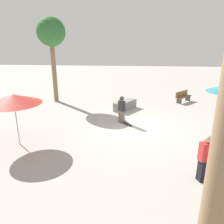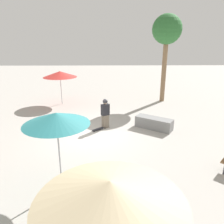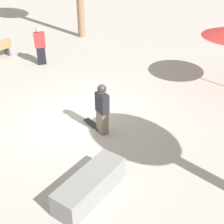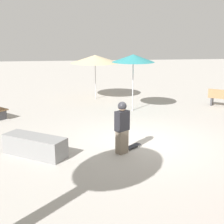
{
  "view_description": "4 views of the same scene",
  "coord_description": "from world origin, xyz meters",
  "px_view_note": "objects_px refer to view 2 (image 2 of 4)",
  "views": [
    {
      "loc": [
        -0.39,
        -11.39,
        4.62
      ],
      "look_at": [
        -1.33,
        0.26,
        0.75
      ],
      "focal_mm": 35.0,
      "sensor_mm": 36.0,
      "label": 1
    },
    {
      "loc": [
        10.09,
        0.83,
        4.53
      ],
      "look_at": [
        -1.22,
        1.01,
        0.74
      ],
      "focal_mm": 35.0,
      "sensor_mm": 36.0,
      "label": 2
    },
    {
      "loc": [
        -1.28,
        8.43,
        5.38
      ],
      "look_at": [
        -1.09,
        0.86,
        0.84
      ],
      "focal_mm": 50.0,
      "sensor_mm": 36.0,
      "label": 3
    },
    {
      "loc": [
        -9.5,
        2.05,
        3.57
      ],
      "look_at": [
        -1.01,
        0.98,
        1.35
      ],
      "focal_mm": 50.0,
      "sensor_mm": 36.0,
      "label": 4
    }
  ],
  "objects_px": {
    "shade_umbrella_red": "(60,74)",
    "shade_umbrella_tan": "(110,192)",
    "skater_main": "(105,112)",
    "concrete_ledge": "(154,123)",
    "palm_tree_right": "(167,32)",
    "shade_umbrella_teal": "(56,119)",
    "skateboard": "(99,129)"
  },
  "relations": [
    {
      "from": "shade_umbrella_red",
      "to": "shade_umbrella_teal",
      "type": "height_order",
      "value": "shade_umbrella_teal"
    },
    {
      "from": "concrete_ledge",
      "to": "shade_umbrella_tan",
      "type": "xyz_separation_m",
      "value": [
        7.76,
        -2.38,
        1.85
      ]
    },
    {
      "from": "concrete_ledge",
      "to": "shade_umbrella_tan",
      "type": "bearing_deg",
      "value": -17.04
    },
    {
      "from": "shade_umbrella_red",
      "to": "concrete_ledge",
      "type": "bearing_deg",
      "value": 50.78
    },
    {
      "from": "concrete_ledge",
      "to": "shade_umbrella_red",
      "type": "distance_m",
      "value": 7.75
    },
    {
      "from": "palm_tree_right",
      "to": "skateboard",
      "type": "bearing_deg",
      "value": -39.35
    },
    {
      "from": "skater_main",
      "to": "palm_tree_right",
      "type": "xyz_separation_m",
      "value": [
        -5.33,
        4.29,
        4.16
      ]
    },
    {
      "from": "shade_umbrella_tan",
      "to": "palm_tree_right",
      "type": "distance_m",
      "value": 14.15
    },
    {
      "from": "concrete_ledge",
      "to": "shade_umbrella_teal",
      "type": "relative_size",
      "value": 0.77
    },
    {
      "from": "concrete_ledge",
      "to": "shade_umbrella_teal",
      "type": "height_order",
      "value": "shade_umbrella_teal"
    },
    {
      "from": "shade_umbrella_red",
      "to": "palm_tree_right",
      "type": "bearing_deg",
      "value": 95.49
    },
    {
      "from": "concrete_ledge",
      "to": "shade_umbrella_red",
      "type": "height_order",
      "value": "shade_umbrella_red"
    },
    {
      "from": "shade_umbrella_red",
      "to": "palm_tree_right",
      "type": "height_order",
      "value": "palm_tree_right"
    },
    {
      "from": "skateboard",
      "to": "palm_tree_right",
      "type": "bearing_deg",
      "value": -168.58
    },
    {
      "from": "skater_main",
      "to": "shade_umbrella_red",
      "type": "bearing_deg",
      "value": -90.36
    },
    {
      "from": "concrete_ledge",
      "to": "skateboard",
      "type": "bearing_deg",
      "value": -86.63
    },
    {
      "from": "skater_main",
      "to": "shade_umbrella_teal",
      "type": "xyz_separation_m",
      "value": [
        5.09,
        -1.3,
        1.54
      ]
    },
    {
      "from": "skater_main",
      "to": "shade_umbrella_red",
      "type": "relative_size",
      "value": 0.67
    },
    {
      "from": "shade_umbrella_tan",
      "to": "palm_tree_right",
      "type": "bearing_deg",
      "value": 162.84
    },
    {
      "from": "concrete_ledge",
      "to": "palm_tree_right",
      "type": "bearing_deg",
      "value": 162.66
    },
    {
      "from": "skater_main",
      "to": "skateboard",
      "type": "distance_m",
      "value": 0.93
    },
    {
      "from": "skater_main",
      "to": "skateboard",
      "type": "bearing_deg",
      "value": 7.38
    },
    {
      "from": "skater_main",
      "to": "shade_umbrella_tan",
      "type": "xyz_separation_m",
      "value": [
        7.91,
        0.2,
        1.29
      ]
    },
    {
      "from": "skater_main",
      "to": "palm_tree_right",
      "type": "relative_size",
      "value": 0.26
    },
    {
      "from": "shade_umbrella_red",
      "to": "shade_umbrella_tan",
      "type": "xyz_separation_m",
      "value": [
        12.51,
        3.44,
        -0.03
      ]
    },
    {
      "from": "skateboard",
      "to": "shade_umbrella_red",
      "type": "bearing_deg",
      "value": -98.72
    },
    {
      "from": "shade_umbrella_teal",
      "to": "palm_tree_right",
      "type": "bearing_deg",
      "value": 151.81
    },
    {
      "from": "concrete_ledge",
      "to": "shade_umbrella_teal",
      "type": "bearing_deg",
      "value": -38.1
    },
    {
      "from": "skater_main",
      "to": "palm_tree_right",
      "type": "distance_m",
      "value": 8.0
    },
    {
      "from": "skater_main",
      "to": "shade_umbrella_tan",
      "type": "relative_size",
      "value": 0.61
    },
    {
      "from": "skateboard",
      "to": "shade_umbrella_red",
      "type": "distance_m",
      "value": 6.09
    },
    {
      "from": "concrete_ledge",
      "to": "palm_tree_right",
      "type": "xyz_separation_m",
      "value": [
        -5.47,
        1.71,
        4.72
      ]
    }
  ]
}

